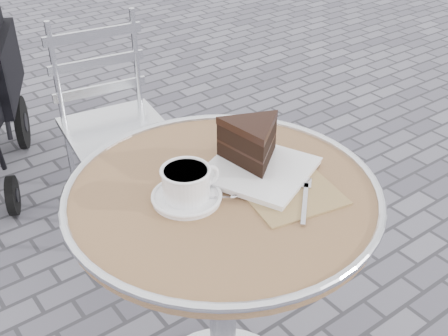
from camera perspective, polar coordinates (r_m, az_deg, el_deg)
cafe_table at (r=1.36m, az=-0.12°, el=-7.94°), size 0.72×0.72×0.74m
cappuccino_set at (r=1.21m, az=-3.77°, el=-1.85°), size 0.16×0.15×0.08m
cake_plate_set at (r=1.31m, az=3.14°, el=2.02°), size 0.29×0.37×0.12m
bistro_chair at (r=2.20m, az=-11.85°, el=6.73°), size 0.42×0.42×0.82m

